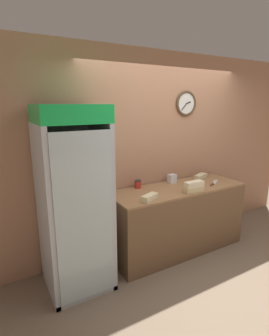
% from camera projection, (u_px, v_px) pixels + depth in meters
% --- Properties ---
extents(ground_plane, '(14.00, 14.00, 0.00)m').
position_uv_depth(ground_plane, '(223.00, 283.00, 3.02)').
color(ground_plane, '#7A6651').
extents(wall_back, '(5.20, 0.09, 2.70)m').
position_uv_depth(wall_back, '(163.00, 151.00, 3.76)').
color(wall_back, '#AD7A5B').
rests_on(wall_back, ground_plane).
extents(prep_counter, '(1.91, 0.66, 0.91)m').
position_uv_depth(prep_counter, '(177.00, 219.00, 3.65)').
color(prep_counter, brown).
rests_on(prep_counter, ground_plane).
extents(beverage_cooler, '(0.68, 0.70, 2.01)m').
position_uv_depth(beverage_cooler, '(72.00, 191.00, 2.83)').
color(beverage_cooler, '#B2B7BC').
rests_on(beverage_cooler, ground_plane).
extents(sandwich_stack_bottom, '(0.27, 0.12, 0.07)m').
position_uv_depth(sandwich_stack_bottom, '(194.00, 190.00, 3.34)').
color(sandwich_stack_bottom, tan).
rests_on(sandwich_stack_bottom, prep_counter).
extents(sandwich_stack_middle, '(0.26, 0.10, 0.07)m').
position_uv_depth(sandwich_stack_middle, '(194.00, 184.00, 3.32)').
color(sandwich_stack_middle, beige).
rests_on(sandwich_stack_middle, sandwich_stack_bottom).
extents(sandwich_flat_left, '(0.27, 0.18, 0.06)m').
position_uv_depth(sandwich_flat_left, '(201.00, 176.00, 3.96)').
color(sandwich_flat_left, beige).
rests_on(sandwich_flat_left, prep_counter).
extents(sandwich_flat_right, '(0.25, 0.18, 0.07)m').
position_uv_depth(sandwich_flat_right, '(150.00, 198.00, 3.06)').
color(sandwich_flat_right, beige).
rests_on(sandwich_flat_right, prep_counter).
extents(chefs_knife, '(0.30, 0.20, 0.02)m').
position_uv_depth(chefs_knife, '(213.00, 183.00, 3.70)').
color(chefs_knife, silver).
rests_on(chefs_knife, prep_counter).
extents(condiment_jar, '(0.09, 0.09, 0.11)m').
position_uv_depth(condiment_jar, '(138.00, 184.00, 3.50)').
color(condiment_jar, '#B72D23').
rests_on(condiment_jar, prep_counter).
extents(napkin_dispenser, '(0.11, 0.09, 0.12)m').
position_uv_depth(napkin_dispenser, '(172.00, 179.00, 3.75)').
color(napkin_dispenser, silver).
rests_on(napkin_dispenser, prep_counter).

